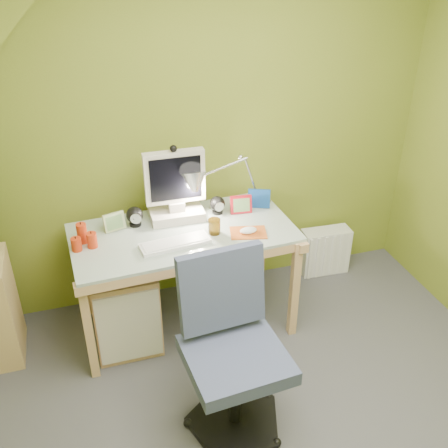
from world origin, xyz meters
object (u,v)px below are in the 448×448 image
object	(u,v)px
desk_lamp	(243,169)
radiator	(325,251)
desk	(185,279)
task_chair	(236,356)
monitor	(175,178)

from	to	relation	value
desk_lamp	radiator	world-z (taller)	desk_lamp
desk	desk_lamp	size ratio (longest dim) A/B	2.42
task_chair	radiator	world-z (taller)	task_chair
desk	desk_lamp	bearing A→B (deg)	19.04
desk	task_chair	size ratio (longest dim) A/B	1.35
monitor	radiator	bearing A→B (deg)	5.94
task_chair	desk_lamp	bearing A→B (deg)	65.60
monitor	task_chair	size ratio (longest dim) A/B	0.56
task_chair	monitor	bearing A→B (deg)	88.63
monitor	task_chair	distance (m)	1.19
radiator	monitor	bearing A→B (deg)	-171.88
desk_lamp	monitor	bearing A→B (deg)	168.27
desk_lamp	radiator	distance (m)	1.11
radiator	task_chair	bearing A→B (deg)	-130.39
desk_lamp	task_chair	bearing A→B (deg)	-121.90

